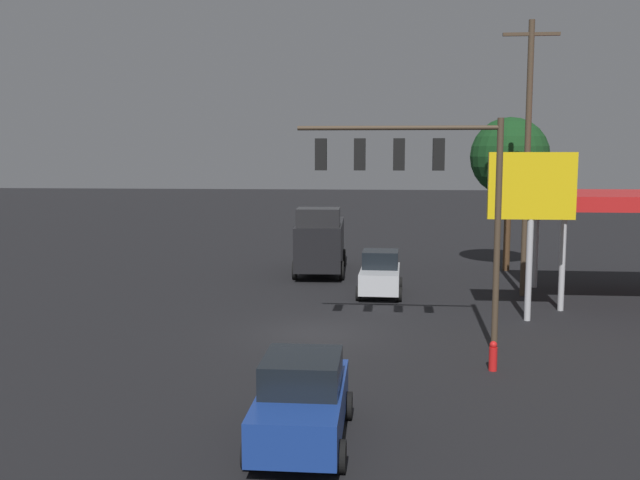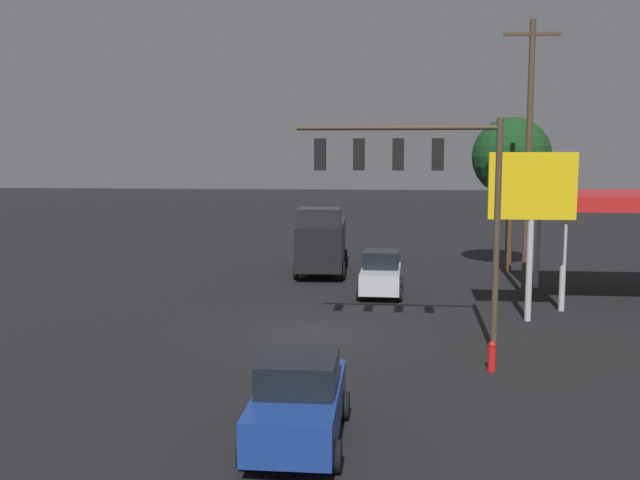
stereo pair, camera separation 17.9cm
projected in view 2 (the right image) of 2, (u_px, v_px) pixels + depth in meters
The scene contains 10 objects.
ground_plane at pixel (315, 333), 25.05m from camera, with size 200.00×200.00×0.00m, color black.
traffic_signal_assembly at pixel (418, 177), 22.29m from camera, with size 6.39×0.43×7.37m.
utility_pole at pixel (528, 154), 30.83m from camera, with size 2.40×0.26×11.92m.
gas_station_canopy at pixel (639, 202), 30.19m from camera, with size 8.52×6.26×4.61m.
price_sign at pixel (532, 194), 26.29m from camera, with size 3.20×0.27×6.32m.
sedan_far at pixel (299, 400), 15.49m from camera, with size 2.06×4.40×1.93m.
hatchback_crossing at pixel (381, 274), 31.61m from camera, with size 2.06×3.85×1.97m.
delivery_truck at pixel (322, 241), 37.39m from camera, with size 2.73×6.87×3.58m.
street_tree at pixel (511, 157), 37.63m from camera, with size 4.15×4.15×8.19m.
fire_hydrant at pixel (492, 356), 20.61m from camera, with size 0.24×0.24×0.88m.
Camera 2 is at (-2.52, 24.34, 6.28)m, focal length 40.00 mm.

